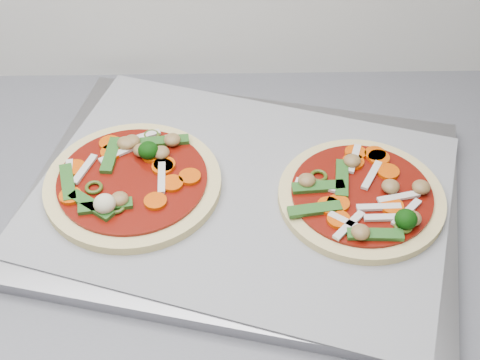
{
  "coord_description": "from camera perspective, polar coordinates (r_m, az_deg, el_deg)",
  "views": [
    {
      "loc": [
        0.42,
        0.82,
        1.46
      ],
      "look_at": [
        0.43,
        1.35,
        0.93
      ],
      "focal_mm": 50.0,
      "sensor_mm": 36.0,
      "label": 1
    }
  ],
  "objects": [
    {
      "name": "parchment",
      "position": [
        0.75,
        0.18,
        -1.09
      ],
      "size": [
        0.53,
        0.45,
        0.0
      ],
      "primitive_type": "cube",
      "rotation": [
        0.0,
        0.0,
        -0.32
      ],
      "color": "gray",
      "rests_on": "baking_tray"
    },
    {
      "name": "pizza_left",
      "position": [
        0.76,
        -9.17,
        0.04
      ],
      "size": [
        0.23,
        0.23,
        0.03
      ],
      "rotation": [
        0.0,
        0.0,
        -0.15
      ],
      "color": "#F0D68A",
      "rests_on": "parchment"
    },
    {
      "name": "baking_tray",
      "position": [
        0.76,
        0.17,
        -1.55
      ],
      "size": [
        0.54,
        0.45,
        0.02
      ],
      "primitive_type": "cube",
      "rotation": [
        0.0,
        0.0,
        -0.24
      ],
      "color": "gray",
      "rests_on": "countertop"
    },
    {
      "name": "pizza_right",
      "position": [
        0.75,
        10.39,
        -1.38
      ],
      "size": [
        0.25,
        0.25,
        0.03
      ],
      "rotation": [
        0.0,
        0.0,
        -0.47
      ],
      "color": "#F0D68A",
      "rests_on": "parchment"
    }
  ]
}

